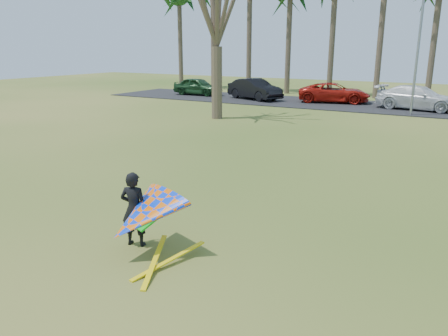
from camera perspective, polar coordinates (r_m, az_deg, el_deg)
The scene contains 8 objects.
ground at distance 10.20m, azimuth -5.69°, elevation -8.58°, with size 100.00×100.00×0.00m, color #235111.
parking_strip at distance 33.24m, azimuth 20.43°, elevation 7.41°, with size 46.00×7.00×0.06m, color black.
streetlight at distance 29.71m, azimuth 24.42°, elevation 14.78°, with size 2.28×0.18×8.00m.
car_0 at distance 39.33m, azimuth -3.43°, elevation 10.60°, with size 1.78×4.43×1.51m, color #173B1B.
car_1 at distance 35.99m, azimuth 4.03°, elevation 10.25°, with size 1.75×5.01×1.65m, color black.
car_2 at distance 34.89m, azimuth 14.19°, elevation 9.52°, with size 2.45×5.32×1.48m, color #A8160D.
car_3 at distance 32.60m, azimuth 24.04°, elevation 8.38°, with size 2.23×5.49×1.59m, color silver.
kite_flyer at distance 9.10m, azimuth -10.67°, elevation -6.06°, with size 2.13×2.39×2.02m.
Camera 1 is at (5.50, -7.52, 4.15)m, focal length 35.00 mm.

